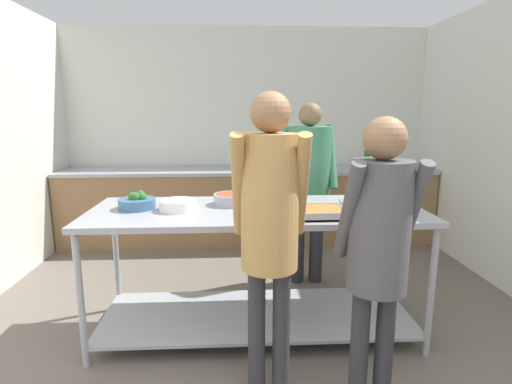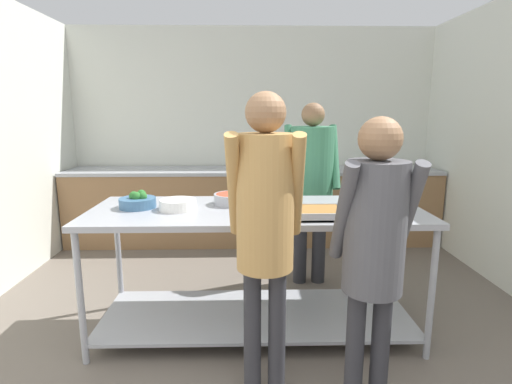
{
  "view_description": "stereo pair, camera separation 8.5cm",
  "coord_description": "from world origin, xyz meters",
  "px_view_note": "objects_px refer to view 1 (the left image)",
  "views": [
    {
      "loc": [
        -0.16,
        -0.95,
        1.61
      ],
      "look_at": [
        -0.01,
        1.89,
        1.04
      ],
      "focal_mm": 28.0,
      "sensor_mm": 36.0,
      "label": 1
    },
    {
      "loc": [
        -0.08,
        -0.95,
        1.61
      ],
      "look_at": [
        -0.01,
        1.89,
        1.04
      ],
      "focal_mm": 28.0,
      "sensor_mm": 36.0,
      "label": 2
    }
  ],
  "objects_px": {
    "serving_tray_vegetables": "(306,213)",
    "cook_behind_counter": "(309,175)",
    "sauce_pan": "(232,199)",
    "guest_serving_left": "(270,215)",
    "serving_tray_roast": "(372,208)",
    "broccoli_bowl": "(137,202)",
    "guest_serving_right": "(379,237)",
    "water_bottle": "(367,156)",
    "plate_stack": "(178,205)"
  },
  "relations": [
    {
      "from": "guest_serving_right",
      "to": "water_bottle",
      "type": "xyz_separation_m",
      "value": [
        0.94,
        3.02,
        0.06
      ]
    },
    {
      "from": "plate_stack",
      "to": "serving_tray_vegetables",
      "type": "distance_m",
      "value": 0.89
    },
    {
      "from": "sauce_pan",
      "to": "water_bottle",
      "type": "distance_m",
      "value": 2.62
    },
    {
      "from": "serving_tray_roast",
      "to": "water_bottle",
      "type": "relative_size",
      "value": 1.25
    },
    {
      "from": "serving_tray_roast",
      "to": "guest_serving_left",
      "type": "xyz_separation_m",
      "value": [
        -0.76,
        -0.58,
        0.11
      ]
    },
    {
      "from": "plate_stack",
      "to": "serving_tray_vegetables",
      "type": "relative_size",
      "value": 0.54
    },
    {
      "from": "sauce_pan",
      "to": "guest_serving_left",
      "type": "height_order",
      "value": "guest_serving_left"
    },
    {
      "from": "serving_tray_roast",
      "to": "broccoli_bowl",
      "type": "bearing_deg",
      "value": 173.9
    },
    {
      "from": "sauce_pan",
      "to": "water_bottle",
      "type": "relative_size",
      "value": 1.33
    },
    {
      "from": "sauce_pan",
      "to": "serving_tray_roast",
      "type": "xyz_separation_m",
      "value": [
        0.96,
        -0.27,
        -0.02
      ]
    },
    {
      "from": "sauce_pan",
      "to": "cook_behind_counter",
      "type": "height_order",
      "value": "cook_behind_counter"
    },
    {
      "from": "serving_tray_vegetables",
      "to": "water_bottle",
      "type": "height_order",
      "value": "water_bottle"
    },
    {
      "from": "broccoli_bowl",
      "to": "guest_serving_left",
      "type": "distance_m",
      "value": 1.16
    },
    {
      "from": "serving_tray_vegetables",
      "to": "cook_behind_counter",
      "type": "bearing_deg",
      "value": 78.66
    },
    {
      "from": "serving_tray_roast",
      "to": "water_bottle",
      "type": "bearing_deg",
      "value": 72.54
    },
    {
      "from": "serving_tray_vegetables",
      "to": "broccoli_bowl",
      "type": "bearing_deg",
      "value": 166.52
    },
    {
      "from": "serving_tray_roast",
      "to": "water_bottle",
      "type": "xyz_separation_m",
      "value": [
        0.72,
        2.28,
        0.1
      ]
    },
    {
      "from": "serving_tray_roast",
      "to": "guest_serving_right",
      "type": "distance_m",
      "value": 0.77
    },
    {
      "from": "serving_tray_vegetables",
      "to": "guest_serving_right",
      "type": "distance_m",
      "value": 0.69
    },
    {
      "from": "sauce_pan",
      "to": "serving_tray_roast",
      "type": "bearing_deg",
      "value": -15.52
    },
    {
      "from": "plate_stack",
      "to": "sauce_pan",
      "type": "height_order",
      "value": "sauce_pan"
    },
    {
      "from": "plate_stack",
      "to": "water_bottle",
      "type": "relative_size",
      "value": 0.87
    },
    {
      "from": "broccoli_bowl",
      "to": "guest_serving_left",
      "type": "height_order",
      "value": "guest_serving_left"
    },
    {
      "from": "sauce_pan",
      "to": "cook_behind_counter",
      "type": "bearing_deg",
      "value": 45.41
    },
    {
      "from": "plate_stack",
      "to": "serving_tray_vegetables",
      "type": "bearing_deg",
      "value": -14.09
    },
    {
      "from": "serving_tray_vegetables",
      "to": "cook_behind_counter",
      "type": "xyz_separation_m",
      "value": [
        0.22,
        1.08,
        0.07
      ]
    },
    {
      "from": "serving_tray_roast",
      "to": "guest_serving_right",
      "type": "xyz_separation_m",
      "value": [
        -0.22,
        -0.74,
        0.03
      ]
    },
    {
      "from": "guest_serving_right",
      "to": "cook_behind_counter",
      "type": "relative_size",
      "value": 0.94
    },
    {
      "from": "guest_serving_left",
      "to": "water_bottle",
      "type": "distance_m",
      "value": 3.22
    },
    {
      "from": "plate_stack",
      "to": "sauce_pan",
      "type": "distance_m",
      "value": 0.4
    },
    {
      "from": "guest_serving_right",
      "to": "cook_behind_counter",
      "type": "bearing_deg",
      "value": 91.27
    },
    {
      "from": "serving_tray_vegetables",
      "to": "serving_tray_roast",
      "type": "relative_size",
      "value": 1.3
    },
    {
      "from": "broccoli_bowl",
      "to": "sauce_pan",
      "type": "relative_size",
      "value": 0.64
    },
    {
      "from": "broccoli_bowl",
      "to": "serving_tray_roast",
      "type": "relative_size",
      "value": 0.67
    },
    {
      "from": "sauce_pan",
      "to": "serving_tray_vegetables",
      "type": "height_order",
      "value": "sauce_pan"
    },
    {
      "from": "broccoli_bowl",
      "to": "serving_tray_roast",
      "type": "height_order",
      "value": "broccoli_bowl"
    },
    {
      "from": "cook_behind_counter",
      "to": "plate_stack",
      "type": "bearing_deg",
      "value": -141.16
    },
    {
      "from": "plate_stack",
      "to": "guest_serving_left",
      "type": "height_order",
      "value": "guest_serving_left"
    },
    {
      "from": "guest_serving_right",
      "to": "sauce_pan",
      "type": "bearing_deg",
      "value": 126.36
    },
    {
      "from": "broccoli_bowl",
      "to": "water_bottle",
      "type": "relative_size",
      "value": 0.85
    },
    {
      "from": "broccoli_bowl",
      "to": "serving_tray_vegetables",
      "type": "xyz_separation_m",
      "value": [
        1.16,
        -0.28,
        -0.02
      ]
    },
    {
      "from": "broccoli_bowl",
      "to": "cook_behind_counter",
      "type": "distance_m",
      "value": 1.59
    },
    {
      "from": "guest_serving_left",
      "to": "water_bottle",
      "type": "relative_size",
      "value": 5.61
    },
    {
      "from": "broccoli_bowl",
      "to": "sauce_pan",
      "type": "bearing_deg",
      "value": 7.86
    },
    {
      "from": "water_bottle",
      "to": "sauce_pan",
      "type": "bearing_deg",
      "value": -129.8
    },
    {
      "from": "serving_tray_vegetables",
      "to": "sauce_pan",
      "type": "bearing_deg",
      "value": 142.71
    },
    {
      "from": "guest_serving_left",
      "to": "cook_behind_counter",
      "type": "distance_m",
      "value": 1.64
    },
    {
      "from": "broccoli_bowl",
      "to": "guest_serving_left",
      "type": "bearing_deg",
      "value": -40.85
    },
    {
      "from": "broccoli_bowl",
      "to": "sauce_pan",
      "type": "height_order",
      "value": "broccoli_bowl"
    },
    {
      "from": "sauce_pan",
      "to": "cook_behind_counter",
      "type": "distance_m",
      "value": 1.0
    }
  ]
}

